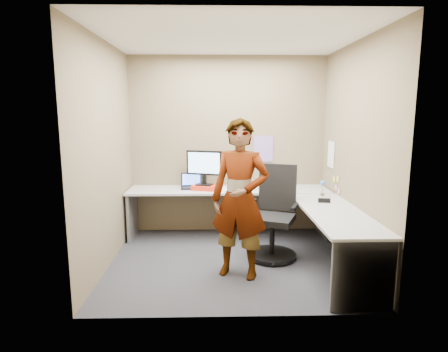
{
  "coord_description": "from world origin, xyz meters",
  "views": [
    {
      "loc": [
        -0.2,
        -4.47,
        1.86
      ],
      "look_at": [
        -0.08,
        0.25,
        1.05
      ],
      "focal_mm": 30.0,
      "sensor_mm": 36.0,
      "label": 1
    }
  ],
  "objects_px": {
    "office_chair": "(274,221)",
    "person": "(240,199)",
    "monitor": "(204,165)",
    "desk": "(262,208)"
  },
  "relations": [
    {
      "from": "office_chair",
      "to": "monitor",
      "type": "bearing_deg",
      "value": 161.25
    },
    {
      "from": "monitor",
      "to": "office_chair",
      "type": "bearing_deg",
      "value": -24.27
    },
    {
      "from": "monitor",
      "to": "person",
      "type": "relative_size",
      "value": 0.29
    },
    {
      "from": "office_chair",
      "to": "desk",
      "type": "bearing_deg",
      "value": 139.37
    },
    {
      "from": "person",
      "to": "monitor",
      "type": "bearing_deg",
      "value": 127.39
    },
    {
      "from": "monitor",
      "to": "person",
      "type": "distance_m",
      "value": 1.44
    },
    {
      "from": "monitor",
      "to": "person",
      "type": "height_order",
      "value": "person"
    },
    {
      "from": "office_chair",
      "to": "person",
      "type": "relative_size",
      "value": 0.65
    },
    {
      "from": "person",
      "to": "desk",
      "type": "bearing_deg",
      "value": 85.12
    },
    {
      "from": "monitor",
      "to": "office_chair",
      "type": "height_order",
      "value": "monitor"
    }
  ]
}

